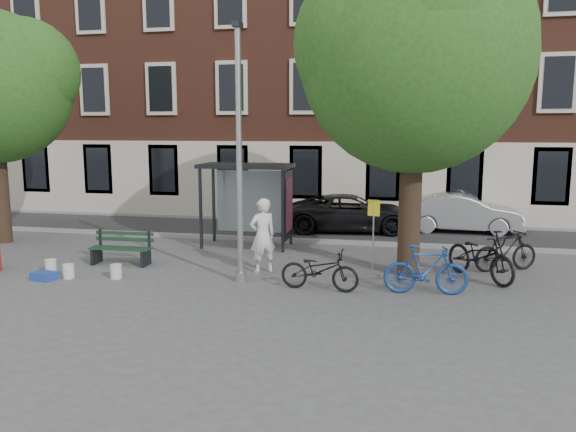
# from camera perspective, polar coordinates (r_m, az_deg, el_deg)

# --- Properties ---
(ground) EXTENTS (90.00, 90.00, 0.00)m
(ground) POSITION_cam_1_polar(r_m,az_deg,el_deg) (13.88, -4.81, -6.63)
(ground) COLOR #4C4C4F
(ground) RESTS_ON ground
(road) EXTENTS (40.00, 4.00, 0.01)m
(road) POSITION_cam_1_polar(r_m,az_deg,el_deg) (20.52, 0.84, -1.51)
(road) COLOR #28282B
(road) RESTS_ON ground
(curb_near) EXTENTS (40.00, 0.25, 0.12)m
(curb_near) POSITION_cam_1_polar(r_m,az_deg,el_deg) (18.58, -0.36, -2.43)
(curb_near) COLOR gray
(curb_near) RESTS_ON ground
(curb_far) EXTENTS (40.00, 0.25, 0.12)m
(curb_far) POSITION_cam_1_polar(r_m,az_deg,el_deg) (22.44, 1.83, -0.47)
(curb_far) COLOR gray
(curb_far) RESTS_ON ground
(building_row) EXTENTS (30.00, 8.00, 14.00)m
(building_row) POSITION_cam_1_polar(r_m,az_deg,el_deg) (26.30, 3.51, 16.06)
(building_row) COLOR brown
(building_row) RESTS_ON ground
(lamppost) EXTENTS (0.28, 0.35, 6.11)m
(lamppost) POSITION_cam_1_polar(r_m,az_deg,el_deg) (13.41, -4.97, 4.90)
(lamppost) COLOR #9EA0A3
(lamppost) RESTS_ON ground
(tree_right) EXTENTS (5.76, 5.60, 8.20)m
(tree_right) POSITION_cam_1_polar(r_m,az_deg,el_deg) (14.31, 12.86, 16.33)
(tree_right) COLOR black
(tree_right) RESTS_ON ground
(bus_shelter) EXTENTS (2.85, 1.45, 2.62)m
(bus_shelter) POSITION_cam_1_polar(r_m,az_deg,el_deg) (17.59, -2.93, 3.03)
(bus_shelter) COLOR #1E2328
(bus_shelter) RESTS_ON ground
(painter) EXTENTS (0.84, 0.80, 1.94)m
(painter) POSITION_cam_1_polar(r_m,az_deg,el_deg) (14.52, -2.60, -1.99)
(painter) COLOR white
(painter) RESTS_ON ground
(bench) EXTENTS (1.72, 0.62, 0.87)m
(bench) POSITION_cam_1_polar(r_m,az_deg,el_deg) (16.13, -16.55, -3.31)
(bench) COLOR #1E2328
(bench) RESTS_ON ground
(bike_a) EXTENTS (1.88, 0.79, 0.96)m
(bike_a) POSITION_cam_1_polar(r_m,az_deg,el_deg) (13.01, 3.23, -5.48)
(bike_a) COLOR black
(bike_a) RESTS_ON ground
(bike_b) EXTENTS (1.92, 0.68, 1.13)m
(bike_b) POSITION_cam_1_polar(r_m,az_deg,el_deg) (13.03, 13.84, -5.32)
(bike_b) COLOR navy
(bike_b) RESTS_ON ground
(bike_c) EXTENTS (1.97, 2.29, 1.19)m
(bike_c) POSITION_cam_1_polar(r_m,az_deg,el_deg) (14.66, 18.98, -3.87)
(bike_c) COLOR black
(bike_c) RESTS_ON ground
(bike_d) EXTENTS (1.86, 1.25, 1.09)m
(bike_d) POSITION_cam_1_polar(r_m,az_deg,el_deg) (15.76, 21.26, -3.30)
(bike_d) COLOR black
(bike_d) RESTS_ON ground
(car_dark) EXTENTS (5.03, 2.78, 1.33)m
(car_dark) POSITION_cam_1_polar(r_m,az_deg,el_deg) (20.53, 6.50, 0.31)
(car_dark) COLOR black
(car_dark) RESTS_ON ground
(car_silver) EXTENTS (4.16, 1.50, 1.36)m
(car_silver) POSITION_cam_1_polar(r_m,az_deg,el_deg) (21.17, 17.28, 0.27)
(car_silver) COLOR #999CA0
(car_silver) RESTS_ON ground
(blue_crate) EXTENTS (0.62, 0.50, 0.20)m
(blue_crate) POSITION_cam_1_polar(r_m,az_deg,el_deg) (15.19, -23.54, -5.61)
(blue_crate) COLOR #214197
(blue_crate) RESTS_ON ground
(bucket_a) EXTENTS (0.29, 0.29, 0.36)m
(bucket_a) POSITION_cam_1_polar(r_m,az_deg,el_deg) (14.68, -17.07, -5.42)
(bucket_a) COLOR silver
(bucket_a) RESTS_ON ground
(bucket_b) EXTENTS (0.36, 0.36, 0.36)m
(bucket_b) POSITION_cam_1_polar(r_m,az_deg,el_deg) (15.81, -22.96, -4.72)
(bucket_b) COLOR silver
(bucket_b) RESTS_ON ground
(bucket_c) EXTENTS (0.37, 0.37, 0.36)m
(bucket_c) POSITION_cam_1_polar(r_m,az_deg,el_deg) (15.10, -21.40, -5.25)
(bucket_c) COLOR silver
(bucket_c) RESTS_ON ground
(notice_sign) EXTENTS (0.32, 0.13, 1.88)m
(notice_sign) POSITION_cam_1_polar(r_m,az_deg,el_deg) (14.80, 8.69, -0.37)
(notice_sign) COLOR #9EA0A3
(notice_sign) RESTS_ON ground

